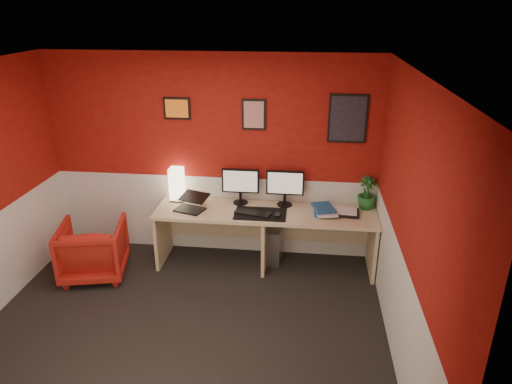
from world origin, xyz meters
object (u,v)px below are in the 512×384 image
shoji_lamp (177,185)px  armchair (93,249)px  monitor_right (285,183)px  laptop (189,202)px  pc_tower (274,242)px  zen_tray (344,213)px  desk (265,238)px  potted_plant (367,193)px  monitor_left (240,181)px

shoji_lamp → armchair: (-0.87, -0.63, -0.60)m
monitor_right → armchair: size_ratio=0.80×
laptop → armchair: size_ratio=0.45×
pc_tower → armchair: size_ratio=0.62×
zen_tray → armchair: (-2.89, -0.46, -0.41)m
desk → laptop: 1.01m
zen_tray → potted_plant: bearing=34.6°
laptop → pc_tower: laptop is taller
shoji_lamp → laptop: shoji_lamp is taller
desk → potted_plant: potted_plant is taller
laptop → pc_tower: bearing=32.8°
zen_tray → armchair: 2.95m
laptop → pc_tower: 1.19m
monitor_right → potted_plant: 0.97m
pc_tower → laptop: bearing=-160.2°
desk → monitor_right: size_ratio=4.48×
shoji_lamp → potted_plant: shoji_lamp is taller
shoji_lamp → zen_tray: bearing=-4.9°
laptop → armchair: 1.25m
zen_tray → potted_plant: 0.38m
laptop → monitor_right: 1.15m
desk → monitor_right: monitor_right is taller
zen_tray → shoji_lamp: bearing=175.1°
potted_plant → pc_tower: 1.29m
pc_tower → zen_tray: bearing=-4.7°
monitor_right → laptop: bearing=-166.1°
shoji_lamp → zen_tray: shoji_lamp is taller
desk → monitor_right: bearing=42.0°
monitor_right → pc_tower: bearing=-170.3°
pc_tower → monitor_left: bearing=-177.5°
shoji_lamp → armchair: bearing=-143.9°
laptop → zen_tray: bearing=21.9°
monitor_right → potted_plant: bearing=1.3°
desk → armchair: 2.02m
desk → laptop: laptop is taller
shoji_lamp → monitor_left: monitor_left is taller
pc_tower → armchair: armchair is taller
monitor_left → pc_tower: bearing=-3.0°
pc_tower → armchair: 2.16m
laptop → monitor_left: size_ratio=0.57×
laptop → armchair: laptop is taller
laptop → zen_tray: laptop is taller
shoji_lamp → pc_tower: shoji_lamp is taller
laptop → monitor_left: monitor_left is taller
desk → armchair: size_ratio=3.58×
monitor_right → zen_tray: size_ratio=1.66×
potted_plant → pc_tower: potted_plant is taller
desk → pc_tower: size_ratio=5.78×
monitor_left → potted_plant: bearing=0.7°
laptop → monitor_right: size_ratio=0.57×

